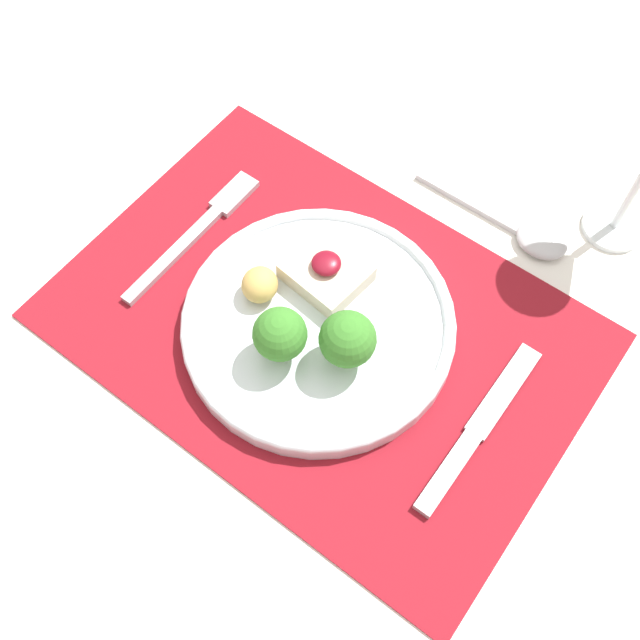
{
  "coord_description": "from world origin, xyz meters",
  "views": [
    {
      "loc": [
        0.19,
        -0.26,
        1.39
      ],
      "look_at": [
        0.0,
        -0.01,
        0.8
      ],
      "focal_mm": 42.0,
      "sensor_mm": 36.0,
      "label": 1
    }
  ],
  "objects_px": {
    "dinner_plate": "(319,323)",
    "fork": "(201,227)",
    "spoon": "(527,232)",
    "knife": "(472,438)"
  },
  "relations": [
    {
      "from": "dinner_plate",
      "to": "fork",
      "type": "xyz_separation_m",
      "value": [
        -0.16,
        0.02,
        -0.01
      ]
    },
    {
      "from": "spoon",
      "to": "dinner_plate",
      "type": "bearing_deg",
      "value": -111.96
    },
    {
      "from": "fork",
      "to": "spoon",
      "type": "xyz_separation_m",
      "value": [
        0.26,
        0.19,
        0.0
      ]
    },
    {
      "from": "fork",
      "to": "dinner_plate",
      "type": "bearing_deg",
      "value": -7.48
    },
    {
      "from": "fork",
      "to": "knife",
      "type": "bearing_deg",
      "value": -4.57
    },
    {
      "from": "fork",
      "to": "spoon",
      "type": "height_order",
      "value": "spoon"
    },
    {
      "from": "dinner_plate",
      "to": "spoon",
      "type": "xyz_separation_m",
      "value": [
        0.1,
        0.21,
        -0.01
      ]
    },
    {
      "from": "dinner_plate",
      "to": "fork",
      "type": "distance_m",
      "value": 0.16
    },
    {
      "from": "fork",
      "to": "spoon",
      "type": "bearing_deg",
      "value": 35.84
    },
    {
      "from": "knife",
      "to": "spoon",
      "type": "height_order",
      "value": "spoon"
    }
  ]
}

